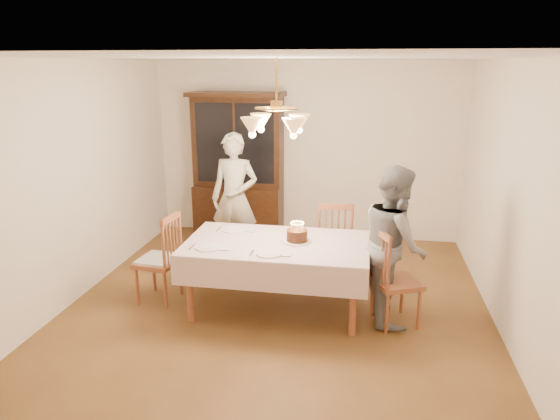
% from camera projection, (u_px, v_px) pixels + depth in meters
% --- Properties ---
extents(ground, '(5.00, 5.00, 0.00)m').
position_uv_depth(ground, '(277.00, 308.00, 5.40)').
color(ground, brown).
rests_on(ground, ground).
extents(room_shell, '(5.00, 5.00, 5.00)m').
position_uv_depth(room_shell, '(277.00, 164.00, 4.96)').
color(room_shell, white).
rests_on(room_shell, ground).
extents(dining_table, '(1.90, 1.10, 0.76)m').
position_uv_depth(dining_table, '(277.00, 249.00, 5.21)').
color(dining_table, brown).
rests_on(dining_table, ground).
extents(china_hutch, '(1.38, 0.54, 2.16)m').
position_uv_depth(china_hutch, '(238.00, 169.00, 7.41)').
color(china_hutch, black).
rests_on(china_hutch, ground).
extents(chair_far_side, '(0.49, 0.47, 1.00)m').
position_uv_depth(chair_far_side, '(334.00, 245.00, 6.02)').
color(chair_far_side, brown).
rests_on(chair_far_side, ground).
extents(chair_left_end, '(0.46, 0.48, 1.00)m').
position_uv_depth(chair_left_end, '(159.00, 262.00, 5.48)').
color(chair_left_end, brown).
rests_on(chair_left_end, ground).
extents(chair_right_end, '(0.56, 0.57, 1.00)m').
position_uv_depth(chair_right_end, '(395.00, 283.00, 4.98)').
color(chair_right_end, brown).
rests_on(chair_right_end, ground).
extents(elderly_woman, '(0.66, 0.47, 1.71)m').
position_uv_depth(elderly_woman, '(235.00, 199.00, 6.50)').
color(elderly_woman, beige).
rests_on(elderly_woman, ground).
extents(adult_in_grey, '(0.74, 0.87, 1.60)m').
position_uv_depth(adult_in_grey, '(394.00, 244.00, 5.00)').
color(adult_in_grey, slate).
rests_on(adult_in_grey, ground).
extents(birthday_cake, '(0.30, 0.30, 0.21)m').
position_uv_depth(birthday_cake, '(297.00, 236.00, 5.18)').
color(birthday_cake, white).
rests_on(birthday_cake, dining_table).
extents(place_setting_near_left, '(0.41, 0.26, 0.02)m').
position_uv_depth(place_setting_near_left, '(210.00, 247.00, 5.02)').
color(place_setting_near_left, white).
rests_on(place_setting_near_left, dining_table).
extents(place_setting_near_right, '(0.40, 0.26, 0.02)m').
position_uv_depth(place_setting_near_right, '(270.00, 254.00, 4.86)').
color(place_setting_near_right, white).
rests_on(place_setting_near_right, dining_table).
extents(place_setting_far_left, '(0.42, 0.27, 0.02)m').
position_uv_depth(place_setting_far_left, '(235.00, 230.00, 5.56)').
color(place_setting_far_left, white).
rests_on(place_setting_far_left, dining_table).
extents(chandelier, '(0.62, 0.62, 0.73)m').
position_uv_depth(chandelier, '(276.00, 124.00, 4.85)').
color(chandelier, '#BF8C3F').
rests_on(chandelier, ground).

